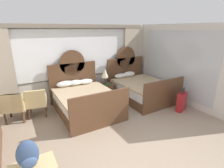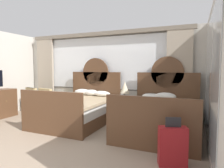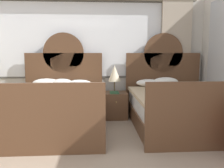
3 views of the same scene
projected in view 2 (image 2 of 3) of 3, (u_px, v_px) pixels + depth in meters
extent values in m
plane|color=gray|center=(0.00, 166.00, 3.04)|extent=(24.00, 24.00, 0.00)
cube|color=beige|center=(105.00, 73.00, 6.43)|extent=(6.00, 0.07, 2.70)
cube|color=#5B5954|center=(104.00, 63.00, 6.37)|extent=(4.34, 0.02, 1.75)
cube|color=white|center=(104.00, 63.00, 6.36)|extent=(4.26, 0.02, 1.67)
cube|color=tan|center=(46.00, 74.00, 7.23)|extent=(0.69, 0.08, 2.60)
cube|color=tan|center=(179.00, 76.00, 5.40)|extent=(0.69, 0.08, 2.60)
cube|color=gray|center=(103.00, 33.00, 6.21)|extent=(5.52, 0.10, 0.12)
cube|color=beige|center=(214.00, 78.00, 3.21)|extent=(0.07, 4.39, 2.70)
cube|color=#B2B7BC|center=(210.00, 77.00, 3.50)|extent=(0.01, 3.07, 2.27)
cube|color=brown|center=(77.00, 118.00, 5.44)|extent=(1.63, 2.13, 0.30)
cube|color=white|center=(77.00, 107.00, 5.41)|extent=(1.57, 2.03, 0.30)
cube|color=tan|center=(76.00, 101.00, 5.32)|extent=(1.67, 1.93, 0.06)
cube|color=brown|center=(96.00, 93.00, 6.40)|extent=(1.71, 0.06, 1.40)
cylinder|color=brown|center=(96.00, 72.00, 6.34)|extent=(0.90, 0.06, 0.90)
cube|color=brown|center=(50.00, 113.00, 4.40)|extent=(1.71, 0.06, 1.01)
ellipsoid|color=white|center=(83.00, 92.00, 6.33)|extent=(0.60, 0.28, 0.19)
ellipsoid|color=white|center=(91.00, 93.00, 6.16)|extent=(0.45, 0.27, 0.19)
ellipsoid|color=white|center=(102.00, 94.00, 6.02)|extent=(0.53, 0.30, 0.17)
cube|color=brown|center=(160.00, 127.00, 4.55)|extent=(1.63, 2.13, 0.30)
cube|color=white|center=(160.00, 114.00, 4.53)|extent=(1.57, 2.03, 0.30)
cube|color=tan|center=(160.00, 107.00, 4.44)|extent=(1.67, 1.93, 0.06)
cube|color=brown|center=(167.00, 97.00, 5.51)|extent=(1.71, 0.06, 1.40)
cylinder|color=brown|center=(167.00, 73.00, 5.46)|extent=(0.90, 0.06, 0.90)
cube|color=brown|center=(150.00, 125.00, 3.52)|extent=(1.71, 0.06, 1.01)
ellipsoid|color=white|center=(152.00, 96.00, 5.47)|extent=(0.54, 0.29, 0.16)
ellipsoid|color=white|center=(165.00, 96.00, 5.27)|extent=(0.57, 0.27, 0.21)
cube|color=brown|center=(125.00, 111.00, 5.65)|extent=(0.50, 0.50, 0.56)
sphere|color=tan|center=(121.00, 109.00, 5.40)|extent=(0.02, 0.02, 0.02)
cylinder|color=brown|center=(125.00, 101.00, 5.68)|extent=(0.14, 0.14, 0.02)
cylinder|color=brown|center=(125.00, 97.00, 5.67)|extent=(0.03, 0.03, 0.22)
cone|color=beige|center=(125.00, 87.00, 5.65)|extent=(0.27, 0.27, 0.34)
cube|color=#285133|center=(122.00, 102.00, 5.55)|extent=(0.18, 0.26, 0.03)
sphere|color=tan|center=(6.00, 101.00, 5.96)|extent=(0.03, 0.03, 0.03)
cube|color=tan|center=(52.00, 102.00, 6.44)|extent=(0.67, 0.67, 0.10)
cube|color=tan|center=(45.00, 95.00, 6.22)|extent=(0.57, 0.19, 0.43)
cube|color=tan|center=(57.00, 99.00, 6.29)|extent=(0.16, 0.51, 0.16)
cube|color=tan|center=(47.00, 98.00, 6.57)|extent=(0.16, 0.51, 0.16)
cylinder|color=brown|center=(62.00, 109.00, 6.52)|extent=(0.04, 0.04, 0.35)
cylinder|color=brown|center=(53.00, 107.00, 6.78)|extent=(0.04, 0.04, 0.35)
cylinder|color=brown|center=(50.00, 111.00, 6.14)|extent=(0.04, 0.04, 0.35)
cylinder|color=brown|center=(41.00, 109.00, 6.40)|extent=(0.04, 0.04, 0.35)
cube|color=tan|center=(38.00, 101.00, 6.66)|extent=(0.68, 0.68, 0.10)
cube|color=tan|center=(31.00, 94.00, 6.45)|extent=(0.57, 0.21, 0.43)
cube|color=tan|center=(42.00, 98.00, 6.50)|extent=(0.18, 0.51, 0.16)
cube|color=tan|center=(34.00, 97.00, 6.81)|extent=(0.18, 0.51, 0.16)
cylinder|color=brown|center=(48.00, 108.00, 6.73)|extent=(0.04, 0.04, 0.35)
cylinder|color=brown|center=(41.00, 106.00, 7.01)|extent=(0.04, 0.04, 0.35)
cylinder|color=brown|center=(36.00, 110.00, 6.36)|extent=(0.04, 0.04, 0.35)
cylinder|color=brown|center=(28.00, 108.00, 6.64)|extent=(0.04, 0.04, 0.35)
cube|color=tan|center=(38.00, 101.00, 6.66)|extent=(0.72, 0.72, 0.10)
cube|color=tan|center=(31.00, 94.00, 6.46)|extent=(0.56, 0.26, 0.43)
cube|color=tan|center=(42.00, 98.00, 6.49)|extent=(0.22, 0.50, 0.16)
cube|color=tan|center=(34.00, 97.00, 6.82)|extent=(0.22, 0.50, 0.16)
cylinder|color=brown|center=(48.00, 108.00, 6.70)|extent=(0.04, 0.04, 0.35)
cylinder|color=brown|center=(41.00, 106.00, 7.01)|extent=(0.04, 0.04, 0.35)
cylinder|color=brown|center=(35.00, 110.00, 6.36)|extent=(0.04, 0.04, 0.35)
cylinder|color=brown|center=(29.00, 108.00, 6.66)|extent=(0.04, 0.04, 0.35)
cube|color=maroon|center=(173.00, 146.00, 3.03)|extent=(0.47, 0.32, 0.61)
cube|color=#232326|center=(173.00, 122.00, 3.00)|extent=(0.23, 0.10, 0.15)
cylinder|color=black|center=(161.00, 164.00, 3.06)|extent=(0.05, 0.04, 0.05)
cylinder|color=black|center=(183.00, 164.00, 3.04)|extent=(0.05, 0.04, 0.05)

